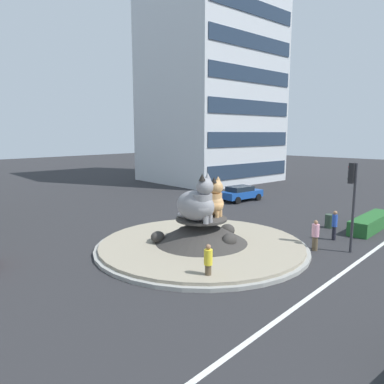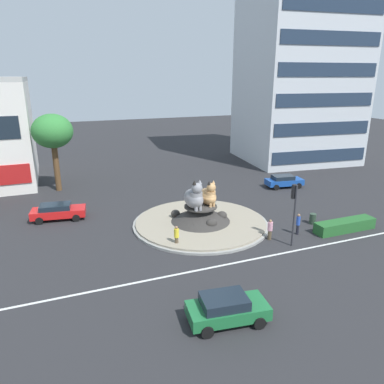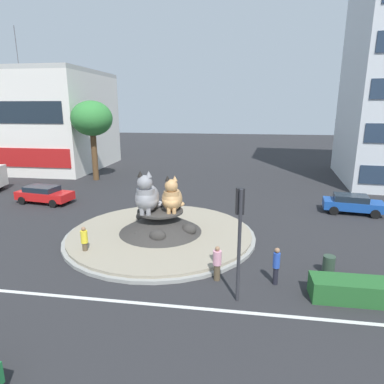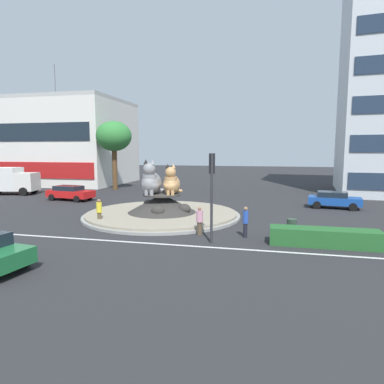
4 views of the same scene
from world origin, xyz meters
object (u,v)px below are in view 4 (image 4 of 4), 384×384
object	(u,v)px
pedestrian_pink_shirt	(200,220)
delivery_box_truck	(7,180)
traffic_light_mast	(212,181)
litter_bin	(292,227)
broadleaf_tree_behind_island	(114,137)
pedestrian_blue_shirt	(245,221)
cat_statue_calico	(172,183)
shophouse_block	(53,142)
cat_statue_grey	(151,181)
pedestrian_yellow_shirt	(99,211)
sedan_on_far_lane	(334,199)
hatchback_near_shophouse	(70,192)

from	to	relation	value
pedestrian_pink_shirt	delivery_box_truck	xyz separation A→B (m)	(-24.30, 12.74, 0.74)
traffic_light_mast	litter_bin	size ratio (longest dim) A/B	5.23
broadleaf_tree_behind_island	pedestrian_blue_shirt	world-z (taller)	broadleaf_tree_behind_island
cat_statue_calico	pedestrian_blue_shirt	distance (m)	7.58
cat_statue_calico	shophouse_block	distance (m)	32.71
cat_statue_grey	traffic_light_mast	bearing A→B (deg)	37.20
pedestrian_yellow_shirt	delivery_box_truck	world-z (taller)	delivery_box_truck
pedestrian_pink_shirt	pedestrian_blue_shirt	xyz separation A→B (m)	(2.61, 0.03, 0.08)
cat_statue_grey	broadleaf_tree_behind_island	world-z (taller)	broadleaf_tree_behind_island
pedestrian_yellow_shirt	pedestrian_blue_shirt	bearing A→B (deg)	43.85
cat_statue_calico	shophouse_block	xyz separation A→B (m)	(-24.63, 21.24, 3.51)
traffic_light_mast	sedan_on_far_lane	xyz separation A→B (m)	(8.25, 12.74, -2.55)
pedestrian_yellow_shirt	hatchback_near_shophouse	bearing A→B (deg)	-176.31
shophouse_block	pedestrian_pink_shirt	world-z (taller)	shophouse_block
sedan_on_far_lane	litter_bin	world-z (taller)	sedan_on_far_lane
broadleaf_tree_behind_island	pedestrian_blue_shirt	xyz separation A→B (m)	(17.28, -19.43, -5.48)
pedestrian_pink_shirt	delivery_box_truck	distance (m)	27.45
cat_statue_calico	sedan_on_far_lane	world-z (taller)	cat_statue_calico
delivery_box_truck	pedestrian_pink_shirt	bearing A→B (deg)	-38.94
cat_statue_grey	litter_bin	xyz separation A→B (m)	(9.70, -3.03, -2.16)
cat_statue_grey	sedan_on_far_lane	world-z (taller)	cat_statue_grey
pedestrian_blue_shirt	broadleaf_tree_behind_island	bearing A→B (deg)	-104.50
pedestrian_yellow_shirt	delivery_box_truck	bearing A→B (deg)	-161.21
cat_statue_grey	hatchback_near_shophouse	size ratio (longest dim) A/B	0.55
cat_statue_calico	delivery_box_truck	bearing A→B (deg)	-118.57
pedestrian_blue_shirt	sedan_on_far_lane	bearing A→B (deg)	-176.31
broadleaf_tree_behind_island	cat_statue_calico	bearing A→B (deg)	-51.69
pedestrian_pink_shirt	litter_bin	size ratio (longest dim) A/B	1.84
broadleaf_tree_behind_island	delivery_box_truck	world-z (taller)	broadleaf_tree_behind_island
pedestrian_blue_shirt	litter_bin	distance (m)	2.95
cat_statue_grey	sedan_on_far_lane	bearing A→B (deg)	110.96
sedan_on_far_lane	litter_bin	distance (m)	10.73
traffic_light_mast	pedestrian_yellow_shirt	xyz separation A→B (m)	(-8.04, 2.85, -2.43)
pedestrian_blue_shirt	delivery_box_truck	size ratio (longest dim) A/B	0.27
traffic_light_mast	delivery_box_truck	size ratio (longest dim) A/B	0.73
sedan_on_far_lane	delivery_box_truck	size ratio (longest dim) A/B	0.67
shophouse_block	sedan_on_far_lane	world-z (taller)	shophouse_block
cat_statue_grey	cat_statue_calico	distance (m)	1.48
traffic_light_mast	pedestrian_yellow_shirt	distance (m)	8.87
broadleaf_tree_behind_island	pedestrian_pink_shirt	bearing A→B (deg)	-52.99
shophouse_block	pedestrian_yellow_shirt	world-z (taller)	shophouse_block
pedestrian_pink_shirt	hatchback_near_shophouse	world-z (taller)	pedestrian_pink_shirt
cat_statue_calico	hatchback_near_shophouse	world-z (taller)	cat_statue_calico
traffic_light_mast	litter_bin	world-z (taller)	traffic_light_mast
cat_statue_grey	pedestrian_yellow_shirt	bearing A→B (deg)	-47.04
cat_statue_grey	sedan_on_far_lane	xyz separation A→B (m)	(13.69, 6.92, -1.86)
cat_statue_calico	traffic_light_mast	distance (m)	7.43
cat_statue_calico	pedestrian_blue_shirt	world-z (taller)	cat_statue_calico
broadleaf_tree_behind_island	pedestrian_blue_shirt	distance (m)	26.58
sedan_on_far_lane	pedestrian_yellow_shirt	bearing A→B (deg)	-140.37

